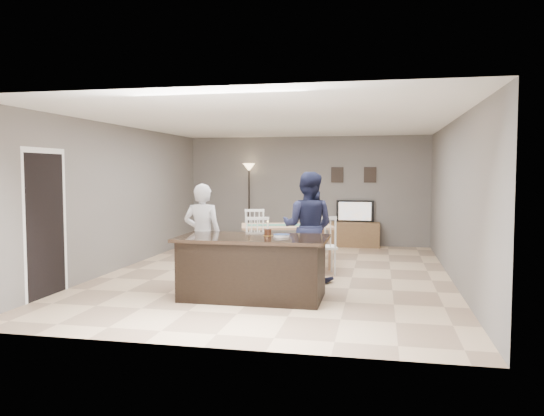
% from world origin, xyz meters
% --- Properties ---
extents(floor, '(8.00, 8.00, 0.00)m').
position_xyz_m(floor, '(0.00, 0.00, 0.00)').
color(floor, '#DEB88E').
rests_on(floor, ground).
extents(room_shell, '(8.00, 8.00, 8.00)m').
position_xyz_m(room_shell, '(0.00, 0.00, 1.68)').
color(room_shell, slate).
rests_on(room_shell, floor).
extents(kitchen_island, '(2.15, 1.10, 0.90)m').
position_xyz_m(kitchen_island, '(0.00, -1.80, 0.45)').
color(kitchen_island, black).
rests_on(kitchen_island, floor).
extents(tv_console, '(1.20, 0.40, 0.60)m').
position_xyz_m(tv_console, '(1.20, 3.77, 0.30)').
color(tv_console, brown).
rests_on(tv_console, floor).
extents(television, '(0.91, 0.12, 0.53)m').
position_xyz_m(television, '(1.20, 3.84, 0.86)').
color(television, black).
rests_on(television, tv_console).
extents(tv_screen_glow, '(0.78, 0.00, 0.78)m').
position_xyz_m(tv_screen_glow, '(1.20, 3.76, 0.87)').
color(tv_screen_glow, orange).
rests_on(tv_screen_glow, tv_console).
extents(picture_frames, '(1.10, 0.02, 0.38)m').
position_xyz_m(picture_frames, '(1.15, 3.98, 1.75)').
color(picture_frames, black).
rests_on(picture_frames, room_shell).
extents(doorway, '(0.00, 2.10, 2.65)m').
position_xyz_m(doorway, '(-2.99, -2.30, 1.26)').
color(doorway, black).
rests_on(doorway, floor).
extents(woman, '(0.62, 0.43, 1.65)m').
position_xyz_m(woman, '(-0.95, -1.25, 0.82)').
color(woman, '#B8B7BC').
rests_on(woman, floor).
extents(man, '(0.96, 0.79, 1.83)m').
position_xyz_m(man, '(0.62, -0.45, 0.92)').
color(man, '#171B34').
rests_on(man, floor).
extents(birthday_cake, '(0.14, 0.14, 0.22)m').
position_xyz_m(birthday_cake, '(0.19, -1.65, 0.95)').
color(birthday_cake, gold).
rests_on(birthday_cake, kitchen_island).
extents(plate_stack, '(0.23, 0.23, 0.04)m').
position_xyz_m(plate_stack, '(0.41, -1.75, 0.92)').
color(plate_stack, white).
rests_on(plate_stack, kitchen_island).
extents(dining_table, '(2.08, 2.29, 1.05)m').
position_xyz_m(dining_table, '(0.04, 0.78, 0.67)').
color(dining_table, '#AB7D5D').
rests_on(dining_table, floor).
extents(floor_lamp, '(0.30, 0.30, 2.03)m').
position_xyz_m(floor_lamp, '(-1.45, 3.79, 1.58)').
color(floor_lamp, black).
rests_on(floor_lamp, floor).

